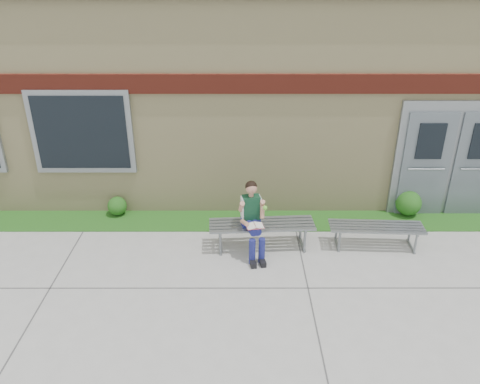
{
  "coord_description": "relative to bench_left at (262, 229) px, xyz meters",
  "views": [
    {
      "loc": [
        -0.06,
        -5.35,
        4.51
      ],
      "look_at": [
        -0.05,
        1.7,
        1.07
      ],
      "focal_mm": 35.0,
      "sensor_mm": 36.0,
      "label": 1
    }
  ],
  "objects": [
    {
      "name": "ground",
      "position": [
        -0.33,
        -1.69,
        -0.37
      ],
      "size": [
        80.0,
        80.0,
        0.0
      ],
      "primitive_type": "plane",
      "color": "#9E9E99",
      "rests_on": "ground"
    },
    {
      "name": "grass_strip",
      "position": [
        -0.33,
        0.91,
        -0.36
      ],
      "size": [
        16.0,
        0.8,
        0.02
      ],
      "primitive_type": "cube",
      "color": "#204D14",
      "rests_on": "ground"
    },
    {
      "name": "school_building",
      "position": [
        -0.33,
        4.3,
        1.74
      ],
      "size": [
        16.2,
        6.22,
        4.2
      ],
      "color": "beige",
      "rests_on": "ground"
    },
    {
      "name": "bench_left",
      "position": [
        0.0,
        0.0,
        0.0
      ],
      "size": [
        1.85,
        0.62,
        0.47
      ],
      "rotation": [
        0.0,
        0.0,
        0.06
      ],
      "color": "slate",
      "rests_on": "ground"
    },
    {
      "name": "bench_right",
      "position": [
        2.0,
        0.0,
        -0.04
      ],
      "size": [
        1.65,
        0.53,
        0.42
      ],
      "rotation": [
        0.0,
        0.0,
        -0.05
      ],
      "color": "slate",
      "rests_on": "ground"
    },
    {
      "name": "girl",
      "position": [
        -0.17,
        -0.19,
        0.33
      ],
      "size": [
        0.48,
        0.78,
        1.31
      ],
      "rotation": [
        0.0,
        0.0,
        0.18
      ],
      "color": "navy",
      "rests_on": "ground"
    },
    {
      "name": "shrub_mid",
      "position": [
        -2.81,
        1.16,
        -0.16
      ],
      "size": [
        0.37,
        0.37,
        0.37
      ],
      "primitive_type": "sphere",
      "color": "#204D14",
      "rests_on": "grass_strip"
    },
    {
      "name": "shrub_east",
      "position": [
        2.95,
        1.16,
        -0.1
      ],
      "size": [
        0.5,
        0.5,
        0.5
      ],
      "primitive_type": "sphere",
      "color": "#204D14",
      "rests_on": "grass_strip"
    }
  ]
}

